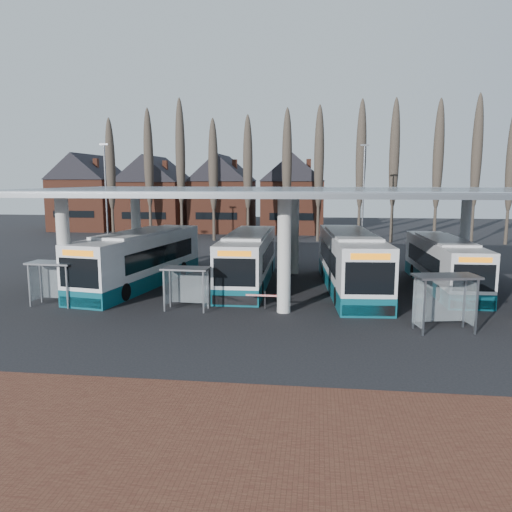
# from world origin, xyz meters

# --- Properties ---
(ground) EXTENTS (140.00, 140.00, 0.00)m
(ground) POSITION_xyz_m (0.00, 0.00, 0.00)
(ground) COLOR black
(ground) RESTS_ON ground
(brick_strip) EXTENTS (70.00, 10.00, 0.03)m
(brick_strip) POSITION_xyz_m (0.00, -12.00, 0.01)
(brick_strip) COLOR brown
(brick_strip) RESTS_ON ground
(station_canopy) EXTENTS (32.00, 16.00, 6.34)m
(station_canopy) POSITION_xyz_m (0.00, 8.00, 5.68)
(station_canopy) COLOR silver
(station_canopy) RESTS_ON ground
(poplar_row) EXTENTS (45.10, 1.10, 14.50)m
(poplar_row) POSITION_xyz_m (0.00, 33.00, 8.78)
(poplar_row) COLOR #473D33
(poplar_row) RESTS_ON ground
(townhouse_row) EXTENTS (36.80, 10.30, 12.25)m
(townhouse_row) POSITION_xyz_m (-15.75, 44.00, 5.94)
(townhouse_row) COLOR brown
(townhouse_row) RESTS_ON ground
(lamp_post_a) EXTENTS (0.80, 0.16, 10.17)m
(lamp_post_a) POSITION_xyz_m (-18.00, 22.00, 5.34)
(lamp_post_a) COLOR slate
(lamp_post_a) RESTS_ON ground
(lamp_post_b) EXTENTS (0.80, 0.16, 10.17)m
(lamp_post_b) POSITION_xyz_m (6.00, 26.00, 5.34)
(lamp_post_b) COLOR slate
(lamp_post_b) RESTS_ON ground
(bus_0) EXTENTS (4.83, 13.11, 3.57)m
(bus_0) POSITION_xyz_m (-9.77, 8.15, 1.68)
(bus_0) COLOR white
(bus_0) RESTS_ON ground
(bus_1) EXTENTS (2.84, 12.45, 3.45)m
(bus_1) POSITION_xyz_m (-2.82, 9.53, 1.63)
(bus_1) COLOR white
(bus_1) RESTS_ON ground
(bus_2) EXTENTS (3.84, 13.37, 3.67)m
(bus_2) POSITION_xyz_m (3.78, 8.51, 1.73)
(bus_2) COLOR white
(bus_2) RESTS_ON ground
(bus_3) EXTENTS (2.80, 11.60, 3.20)m
(bus_3) POSITION_xyz_m (9.74, 9.80, 1.51)
(bus_3) COLOR white
(bus_3) RESTS_ON ground
(shelter_0) EXTENTS (2.70, 1.48, 2.43)m
(shelter_0) POSITION_xyz_m (-12.64, 2.48, 1.77)
(shelter_0) COLOR gray
(shelter_0) RESTS_ON ground
(shelter_1) EXTENTS (2.51, 1.32, 2.30)m
(shelter_1) POSITION_xyz_m (-5.16, 2.44, 1.67)
(shelter_1) COLOR gray
(shelter_1) RESTS_ON ground
(shelter_2) EXTENTS (3.04, 1.95, 2.62)m
(shelter_2) POSITION_xyz_m (7.47, 0.18, 1.90)
(shelter_2) COLOR gray
(shelter_2) RESTS_ON ground
(barrier) EXTENTS (1.96, 0.55, 0.98)m
(barrier) POSITION_xyz_m (-1.04, 2.70, 0.76)
(barrier) COLOR black
(barrier) RESTS_ON ground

